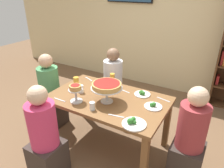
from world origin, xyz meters
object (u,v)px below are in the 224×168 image
diner_near_left (45,141)px  personal_pizza_stand (76,90)px  water_glass_clear_near (81,89)px  diner_head_west (51,96)px  salad_plate_far_diner (133,123)px  cutlery_fork_near (124,91)px  dining_table (108,105)px  diner_far_left (113,87)px  cutlery_spare_fork (116,116)px  water_glass_clear_far (92,106)px  deep_dish_pizza_stand (107,86)px  diner_head_east (189,143)px  salad_plate_near_diner (153,106)px  cutlery_fork_far (163,100)px  cutlery_knife_near (60,100)px  beer_glass_amber_tall (76,82)px  salad_plate_spare (142,94)px  beer_glass_amber_short (112,79)px  cutlery_knife_far (89,79)px

diner_near_left → personal_pizza_stand: 0.65m
personal_pizza_stand → water_glass_clear_near: bearing=114.7°
diner_head_west → water_glass_clear_near: (0.63, -0.04, 0.30)m
salad_plate_far_diner → cutlery_fork_near: size_ratio=1.38×
dining_table → personal_pizza_stand: bearing=-136.5°
diner_far_left → cutlery_spare_fork: bearing=31.8°
water_glass_clear_far → cutlery_fork_near: water_glass_clear_far is taller
diner_near_left → deep_dish_pizza_stand: (0.36, 0.69, 0.45)m
diner_near_left → diner_head_east: size_ratio=1.00×
diner_far_left → salad_plate_near_diner: diner_far_left is taller
water_glass_clear_near → personal_pizza_stand: bearing=-65.3°
dining_table → cutlery_fork_near: 0.30m
water_glass_clear_far → cutlery_fork_far: bearing=45.4°
dining_table → water_glass_clear_near: bearing=-171.9°
diner_far_left → cutlery_knife_near: size_ratio=6.39×
cutlery_knife_near → dining_table: bearing=35.8°
dining_table → salad_plate_far_diner: (0.50, -0.34, 0.12)m
personal_pizza_stand → diner_head_west: bearing=160.7°
deep_dish_pizza_stand → beer_glass_amber_tall: 0.61m
cutlery_fork_near → water_glass_clear_near: bearing=47.9°
salad_plate_spare → salad_plate_near_diner: bearing=-43.0°
diner_head_east → beer_glass_amber_short: 1.27m
personal_pizza_stand → beer_glass_amber_tall: personal_pizza_stand is taller
cutlery_fork_far → cutlery_knife_far: (-1.15, 0.04, 0.00)m
dining_table → cutlery_fork_near: size_ratio=8.13×
diner_near_left → personal_pizza_stand: bearing=-4.6°
diner_near_left → salad_plate_near_diner: (0.88, 0.85, 0.26)m
diner_head_west → beer_glass_amber_short: 0.99m
beer_glass_amber_short → cutlery_spare_fork: bearing=-56.6°
cutlery_knife_near → deep_dish_pizza_stand: bearing=27.1°
cutlery_fork_far → salad_plate_spare: bearing=17.1°
diner_far_left → beer_glass_amber_tall: size_ratio=8.34×
dining_table → cutlery_knife_near: bearing=-144.7°
deep_dish_pizza_stand → cutlery_knife_far: bearing=143.6°
dining_table → salad_plate_near_diner: (0.56, 0.07, 0.11)m
deep_dish_pizza_stand → beer_glass_amber_short: size_ratio=2.30×
cutlery_knife_near → cutlery_knife_far: size_ratio=1.00×
salad_plate_far_diner → beer_glass_amber_tall: (-1.04, 0.40, 0.05)m
cutlery_fork_far → cutlery_spare_fork: 0.68m
water_glass_clear_far → cutlery_spare_fork: bearing=4.9°
deep_dish_pizza_stand → water_glass_clear_near: (-0.41, 0.03, -0.15)m
diner_head_east → water_glass_clear_near: size_ratio=11.30×
water_glass_clear_far → cutlery_fork_far: (0.62, 0.63, -0.05)m
salad_plate_far_diner → cutlery_knife_far: salad_plate_far_diner is taller
beer_glass_amber_short → cutlery_spare_fork: (0.43, -0.66, -0.08)m
diner_near_left → salad_plate_far_diner: (0.82, 0.43, 0.27)m
salad_plate_spare → beer_glass_amber_tall: bearing=-165.6°
deep_dish_pizza_stand → cutlery_knife_far: deep_dish_pizza_stand is taller
personal_pizza_stand → water_glass_clear_far: bearing=-11.4°
cutlery_knife_near → cutlery_knife_far: bearing=95.5°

